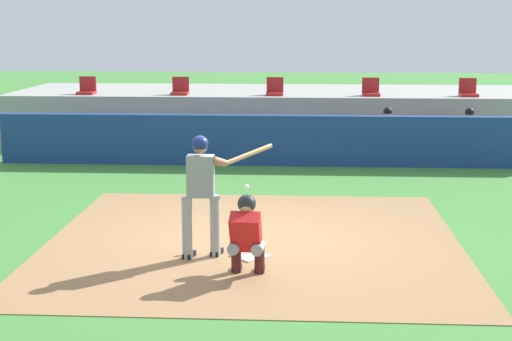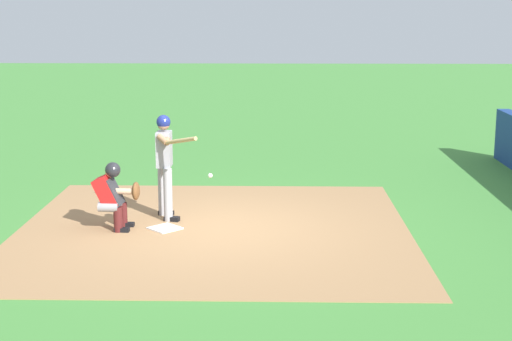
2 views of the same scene
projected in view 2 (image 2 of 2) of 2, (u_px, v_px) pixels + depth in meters
The scene contains 5 objects.
ground_plane at pixel (213, 230), 12.82m from camera, with size 80.00×80.00×0.00m, color #428438.
dirt_infield at pixel (213, 230), 12.82m from camera, with size 6.40×6.40×0.01m, color #9E754C.
home_plate at pixel (165, 228), 12.83m from camera, with size 0.44×0.44×0.02m, color white.
batter_at_plate at pixel (165, 160), 13.29m from camera, with size 1.28×0.83×1.80m.
catcher_crouched at pixel (114, 193), 12.72m from camera, with size 0.50×1.94×1.13m.
Camera 2 is at (12.33, 0.99, 3.55)m, focal length 54.85 mm.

